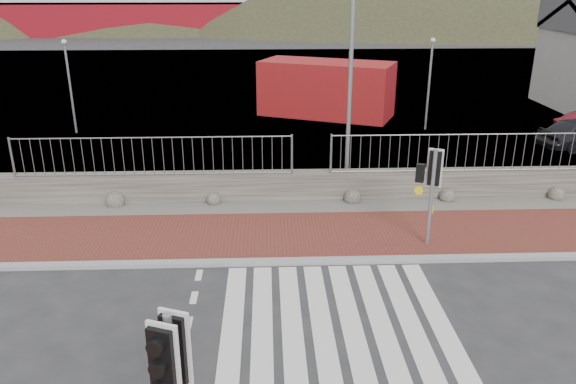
{
  "coord_description": "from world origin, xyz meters",
  "views": [
    {
      "loc": [
        -1.35,
        -9.22,
        6.53
      ],
      "look_at": [
        -0.88,
        3.0,
        1.88
      ],
      "focal_mm": 35.0,
      "sensor_mm": 36.0,
      "label": 1
    }
  ],
  "objects_px": {
    "traffic_signal_far": "(432,177)",
    "shipping_container": "(326,89)",
    "traffic_signal_near": "(172,370)",
    "streetlight": "(355,54)"
  },
  "relations": [
    {
      "from": "traffic_signal_far",
      "to": "shipping_container",
      "type": "height_order",
      "value": "shipping_container"
    },
    {
      "from": "traffic_signal_far",
      "to": "streetlight",
      "type": "bearing_deg",
      "value": -47.13
    },
    {
      "from": "traffic_signal_near",
      "to": "traffic_signal_far",
      "type": "distance_m",
      "value": 9.06
    },
    {
      "from": "streetlight",
      "to": "traffic_signal_near",
      "type": "bearing_deg",
      "value": -116.51
    },
    {
      "from": "streetlight",
      "to": "shipping_container",
      "type": "distance_m",
      "value": 11.24
    },
    {
      "from": "shipping_container",
      "to": "traffic_signal_far",
      "type": "bearing_deg",
      "value": -62.36
    },
    {
      "from": "traffic_signal_near",
      "to": "streetlight",
      "type": "distance_m",
      "value": 12.49
    },
    {
      "from": "traffic_signal_near",
      "to": "shipping_container",
      "type": "xyz_separation_m",
      "value": [
        4.24,
        22.41,
        -0.67
      ]
    },
    {
      "from": "traffic_signal_far",
      "to": "traffic_signal_near",
      "type": "bearing_deg",
      "value": 79.06
    },
    {
      "from": "traffic_signal_near",
      "to": "streetlight",
      "type": "bearing_deg",
      "value": 91.81
    }
  ]
}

